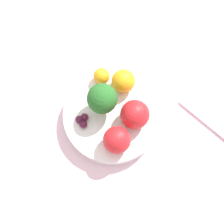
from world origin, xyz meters
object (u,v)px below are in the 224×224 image
Objects in this scene: grape_cluster at (82,120)px; orange_back at (123,81)px; apple_green at (135,114)px; orange_front at (102,76)px; apple_red at (117,140)px; broccoli at (103,98)px; bowl at (112,116)px; napkin at (223,108)px.

orange_back is at bearing -8.46° from grape_cluster.
orange_front is at bearing 74.86° from apple_green.
apple_green reaches higher than apple_red.
orange_back is (0.06, -0.00, -0.02)m from broccoli.
broccoli is at bearing 57.09° from apple_red.
bowl is at bearing -162.70° from orange_back.
grape_cluster is 0.31m from napkin.
broccoli reaches higher than napkin.
broccoli is 1.58× the size of orange_back.
apple_green reaches higher than bowl.
orange_front is 0.05m from orange_back.
orange_back is (0.11, 0.07, -0.00)m from apple_red.
grape_cluster reaches higher than bowl.
grape_cluster is at bearing 94.77° from apple_red.
apple_red is at bearing -129.50° from orange_front.
napkin is (0.12, -0.24, -0.05)m from orange_front.
apple_green reaches higher than grape_cluster.
orange_front is (0.05, 0.04, -0.03)m from broccoli.
broccoli reaches higher than apple_red.
orange_back is 0.12m from grape_cluster.
bowl is 3.47× the size of apple_green.
apple_green is 0.35× the size of napkin.
grape_cluster reaches higher than napkin.
orange_front is (0.03, 0.11, -0.01)m from apple_green.
bowl is 4.13× the size of orange_back.
orange_back is at bearing 117.83° from napkin.
apple_red is 0.08m from grape_cluster.
broccoli is 1.32× the size of apple_green.
orange_front is at bearing 53.74° from bowl.
orange_back is at bearing 54.12° from apple_green.
grape_cluster is at bearing 135.53° from napkin.
apple_green is at bearing 137.93° from napkin.
grape_cluster is at bearing 171.54° from orange_back.
orange_front is (0.05, 0.06, 0.03)m from bowl.
broccoli is at bearing -13.68° from grape_cluster.
apple_red is 0.14m from orange_front.
napkin is at bearing -44.47° from grape_cluster.
apple_green reaches higher than napkin.
napkin is (0.22, -0.21, -0.04)m from grape_cluster.
orange_front reaches higher than bowl.
bowl is 0.24m from napkin.
grape_cluster is at bearing 130.93° from apple_green.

